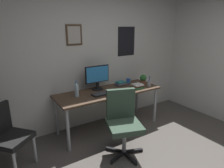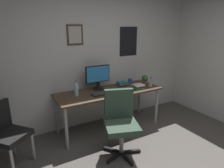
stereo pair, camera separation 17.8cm
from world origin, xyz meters
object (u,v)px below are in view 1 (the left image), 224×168
keyboard (104,93)px  potted_plant (143,79)px  computer_mouse (120,90)px  book_stack_right (137,86)px  office_chair (123,119)px  monitor (97,77)px  coffee_mug_near (128,81)px  side_chair (7,134)px  pen_cup (149,83)px  water_bottle (77,90)px  book_stack_left (121,83)px

keyboard → potted_plant: size_ratio=2.21×
computer_mouse → book_stack_right: bearing=-3.6°
keyboard → office_chair: bearing=-95.3°
book_stack_right → potted_plant: bearing=28.7°
keyboard → computer_mouse: size_ratio=3.91×
monitor → office_chair: bearing=-95.3°
office_chair → monitor: size_ratio=2.07×
office_chair → computer_mouse: 0.72m
coffee_mug_near → office_chair: bearing=-130.7°
side_chair → computer_mouse: size_ratio=7.95×
keyboard → potted_plant: 0.95m
pen_cup → monitor: bearing=159.6°
pen_cup → computer_mouse: bearing=177.1°
office_chair → monitor: (0.08, 0.90, 0.43)m
water_bottle → pen_cup: bearing=-8.5°
water_bottle → computer_mouse: bearing=-13.3°
keyboard → book_stack_left: (0.54, 0.27, 0.02)m
water_bottle → pen_cup: water_bottle is taller
monitor → book_stack_left: size_ratio=2.19×
side_chair → coffee_mug_near: side_chair is taller
office_chair → keyboard: office_chair is taller
office_chair → side_chair: (-1.45, 0.52, -0.03)m
side_chair → coffee_mug_near: (2.27, 0.43, 0.26)m
monitor → potted_plant: 0.94m
office_chair → coffee_mug_near: 1.27m
office_chair → keyboard: (0.06, 0.62, 0.21)m
office_chair → book_stack_left: bearing=56.3°
office_chair → coffee_mug_near: size_ratio=8.35×
side_chair → computer_mouse: side_chair is taller
keyboard → book_stack_right: book_stack_right is taller
office_chair → book_stack_left: 1.10m
keyboard → potted_plant: potted_plant is taller
monitor → book_stack_right: monitor is taller
water_bottle → book_stack_left: bearing=7.5°
office_chair → water_bottle: bearing=116.3°
book_stack_left → monitor: bearing=178.9°
computer_mouse → pen_cup: (0.65, -0.03, 0.04)m
side_chair → pen_cup: bearing=0.8°
computer_mouse → water_bottle: (-0.73, 0.17, 0.09)m
side_chair → pen_cup: size_ratio=4.38×
keyboard → computer_mouse: computer_mouse is taller
side_chair → potted_plant: (2.45, 0.19, 0.32)m
computer_mouse → book_stack_left: book_stack_left is taller
side_chair → book_stack_right: side_chair is taller
potted_plant → side_chair: bearing=-175.5°
book_stack_left → side_chair: bearing=-169.7°
side_chair → keyboard: bearing=3.7°
monitor → water_bottle: monitor is taller
computer_mouse → book_stack_left: 0.38m
office_chair → water_bottle: 0.90m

